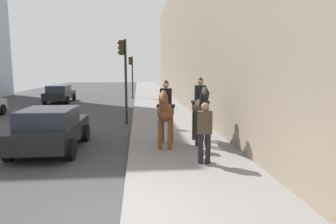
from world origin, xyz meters
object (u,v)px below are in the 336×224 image
object	(u,v)px
mounted_horse_near	(166,110)
car_near_lane	(60,93)
traffic_light_near_curb	(124,68)
pedestrian_greeting	(205,129)
car_mid_lane	(51,128)
mounted_horse_far	(201,107)
traffic_light_far_curb	(131,71)

from	to	relation	value
mounted_horse_near	car_near_lane	distance (m)	17.16
car_near_lane	traffic_light_near_curb	world-z (taller)	traffic_light_near_curb
mounted_horse_near	traffic_light_near_curb	distance (m)	5.44
pedestrian_greeting	traffic_light_near_curb	xyz separation A→B (m)	(6.94, 2.48, 1.67)
car_mid_lane	traffic_light_near_curb	bearing A→B (deg)	-25.00
car_mid_lane	mounted_horse_far	bearing A→B (deg)	-88.89
mounted_horse_near	car_mid_lane	xyz separation A→B (m)	(0.35, 3.83, -0.60)
mounted_horse_near	car_mid_lane	world-z (taller)	mounted_horse_near
car_near_lane	car_mid_lane	xyz separation A→B (m)	(-15.14, -3.54, -0.01)
mounted_horse_near	traffic_light_near_curb	xyz separation A→B (m)	(5.02, 1.58, 1.41)
traffic_light_near_curb	car_mid_lane	bearing A→B (deg)	154.23
mounted_horse_near	traffic_light_near_curb	bearing A→B (deg)	-152.73
pedestrian_greeting	car_near_lane	distance (m)	19.27
mounted_horse_far	traffic_light_far_curb	distance (m)	17.97
mounted_horse_near	pedestrian_greeting	distance (m)	2.13
mounted_horse_near	car_near_lane	xyz separation A→B (m)	(15.49, 7.37, -0.60)
traffic_light_near_curb	traffic_light_far_curb	world-z (taller)	traffic_light_near_curb
mounted_horse_near	traffic_light_far_curb	world-z (taller)	traffic_light_far_curb
mounted_horse_far	mounted_horse_near	bearing A→B (deg)	-69.81
mounted_horse_near	mounted_horse_far	xyz separation A→B (m)	(0.38, -1.26, 0.07)
mounted_horse_far	pedestrian_greeting	size ratio (longest dim) A/B	1.37
car_mid_lane	traffic_light_near_curb	size ratio (longest dim) A/B	0.95
mounted_horse_far	traffic_light_near_curb	distance (m)	5.60
pedestrian_greeting	traffic_light_far_curb	world-z (taller)	traffic_light_far_curb
mounted_horse_far	traffic_light_near_curb	world-z (taller)	traffic_light_near_curb
mounted_horse_near	mounted_horse_far	distance (m)	1.32
car_mid_lane	traffic_light_near_curb	world-z (taller)	traffic_light_near_curb
mounted_horse_far	car_mid_lane	size ratio (longest dim) A/B	0.59
mounted_horse_near	mounted_horse_far	world-z (taller)	mounted_horse_far
pedestrian_greeting	traffic_light_far_curb	distance (m)	20.21
car_near_lane	car_mid_lane	bearing A→B (deg)	-168.11
traffic_light_near_curb	car_near_lane	bearing A→B (deg)	28.92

